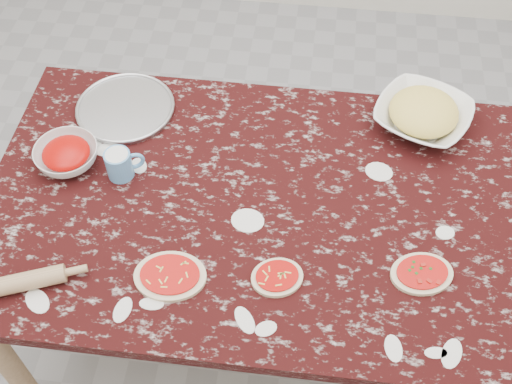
% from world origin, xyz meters
% --- Properties ---
extents(ground, '(4.00, 4.00, 0.00)m').
position_xyz_m(ground, '(0.00, 0.00, 0.00)').
color(ground, gray).
extents(worktable, '(1.60, 1.00, 0.75)m').
position_xyz_m(worktable, '(0.00, 0.00, 0.67)').
color(worktable, black).
rests_on(worktable, ground).
extents(pizza_tray, '(0.34, 0.34, 0.01)m').
position_xyz_m(pizza_tray, '(-0.47, 0.33, 0.76)').
color(pizza_tray, '#B2B2B7').
rests_on(pizza_tray, worktable).
extents(sauce_bowl, '(0.26, 0.26, 0.06)m').
position_xyz_m(sauce_bowl, '(-0.59, 0.08, 0.78)').
color(sauce_bowl, white).
rests_on(sauce_bowl, worktable).
extents(cheese_bowl, '(0.39, 0.39, 0.07)m').
position_xyz_m(cheese_bowl, '(0.49, 0.38, 0.79)').
color(cheese_bowl, white).
rests_on(cheese_bowl, worktable).
extents(flour_mug, '(0.11, 0.08, 0.09)m').
position_xyz_m(flour_mug, '(-0.41, 0.06, 0.80)').
color(flour_mug, '#5A9AD5').
rests_on(flour_mug, worktable).
extents(pizza_left, '(0.20, 0.16, 0.02)m').
position_xyz_m(pizza_left, '(-0.20, -0.28, 0.76)').
color(pizza_left, beige).
rests_on(pizza_left, worktable).
extents(pizza_mid, '(0.17, 0.16, 0.02)m').
position_xyz_m(pizza_mid, '(0.09, -0.25, 0.76)').
color(pizza_mid, beige).
rests_on(pizza_mid, worktable).
extents(pizza_right, '(0.20, 0.17, 0.02)m').
position_xyz_m(pizza_right, '(0.47, -0.19, 0.76)').
color(pizza_right, beige).
rests_on(pizza_right, worktable).
extents(rolling_pin, '(0.25, 0.14, 0.05)m').
position_xyz_m(rolling_pin, '(-0.59, -0.36, 0.78)').
color(rolling_pin, tan).
rests_on(rolling_pin, worktable).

